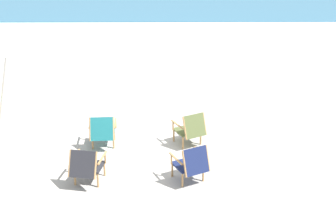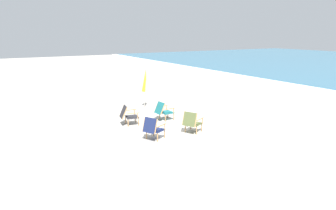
{
  "view_description": "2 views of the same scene",
  "coord_description": "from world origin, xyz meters",
  "px_view_note": "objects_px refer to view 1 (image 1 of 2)",
  "views": [
    {
      "loc": [
        0.49,
        -9.43,
        4.97
      ],
      "look_at": [
        0.58,
        0.86,
        0.7
      ],
      "focal_mm": 50.0,
      "sensor_mm": 36.0,
      "label": 1
    },
    {
      "loc": [
        9.76,
        -5.96,
        3.6
      ],
      "look_at": [
        -0.27,
        -0.1,
        0.81
      ],
      "focal_mm": 32.0,
      "sensor_mm": 36.0,
      "label": 2
    }
  ],
  "objects_px": {
    "beach_chair_back_left": "(86,165)",
    "beach_chair_far_center": "(103,131)",
    "beach_chair_back_right": "(192,163)",
    "beach_chair_front_right": "(191,128)"
  },
  "relations": [
    {
      "from": "beach_chair_front_right",
      "to": "beach_chair_back_right",
      "type": "distance_m",
      "value": 1.58
    },
    {
      "from": "beach_chair_back_right",
      "to": "beach_chair_front_right",
      "type": "bearing_deg",
      "value": 87.62
    },
    {
      "from": "beach_chair_back_left",
      "to": "beach_chair_far_center",
      "type": "height_order",
      "value": "beach_chair_back_left"
    },
    {
      "from": "beach_chair_back_left",
      "to": "beach_chair_far_center",
      "type": "bearing_deg",
      "value": 85.34
    },
    {
      "from": "beach_chair_front_right",
      "to": "beach_chair_far_center",
      "type": "height_order",
      "value": "beach_chair_front_right"
    },
    {
      "from": "beach_chair_back_right",
      "to": "beach_chair_back_left",
      "type": "height_order",
      "value": "beach_chair_back_right"
    },
    {
      "from": "beach_chair_front_right",
      "to": "beach_chair_back_left",
      "type": "height_order",
      "value": "beach_chair_front_right"
    },
    {
      "from": "beach_chair_far_center",
      "to": "beach_chair_front_right",
      "type": "bearing_deg",
      "value": 2.4
    },
    {
      "from": "beach_chair_back_right",
      "to": "beach_chair_back_left",
      "type": "bearing_deg",
      "value": -178.21
    },
    {
      "from": "beach_chair_far_center",
      "to": "beach_chair_back_left",
      "type": "bearing_deg",
      "value": -94.66
    }
  ]
}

